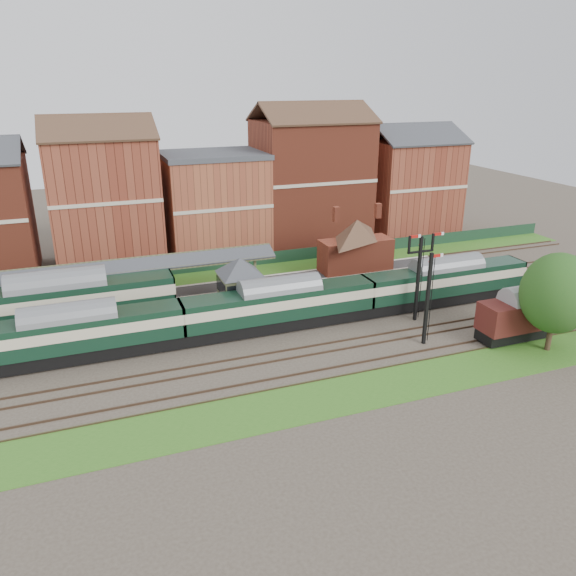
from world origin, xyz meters
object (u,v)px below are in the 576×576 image
object	(u,v)px
dmu_train	(280,305)
goods_van_a	(514,317)
semaphore_bracket	(419,273)
signal_box	(241,287)
platform_railcar	(60,303)

from	to	relation	value
dmu_train	goods_van_a	size ratio (longest dim) A/B	8.59
semaphore_bracket	dmu_train	bearing A→B (deg)	168.62
goods_van_a	dmu_train	bearing A→B (deg)	153.22
signal_box	goods_van_a	distance (m)	23.86
signal_box	dmu_train	size ratio (longest dim) A/B	0.12
dmu_train	goods_van_a	bearing A→B (deg)	-26.78
signal_box	dmu_train	distance (m)	4.26
goods_van_a	signal_box	bearing A→B (deg)	149.08
dmu_train	signal_box	bearing A→B (deg)	128.84
signal_box	semaphore_bracket	xyz separation A→B (m)	(15.04, -5.75, 1.44)
goods_van_a	platform_railcar	bearing A→B (deg)	156.68
signal_box	semaphore_bracket	world-z (taller)	semaphore_bracket
platform_railcar	goods_van_a	distance (m)	39.15
semaphore_bracket	goods_van_a	size ratio (longest dim) A/B	1.35
semaphore_bracket	dmu_train	size ratio (longest dim) A/B	0.16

